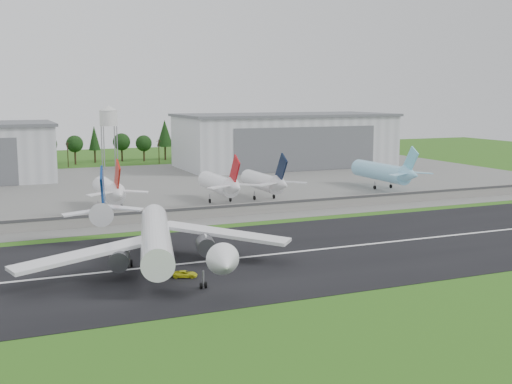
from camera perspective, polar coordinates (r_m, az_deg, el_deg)
name	(u,v)px	position (r m, az deg, el deg)	size (l,w,h in m)	color
ground	(301,265)	(131.23, 4.05, -6.50)	(600.00, 600.00, 0.00)	#2C5714
runway	(280,254)	(139.90, 2.19, -5.51)	(320.00, 60.00, 0.10)	black
runway_centerline	(280,253)	(139.88, 2.19, -5.48)	(220.00, 1.00, 0.02)	white
apron	(156,187)	(242.23, -8.92, 0.44)	(320.00, 150.00, 0.10)	slate
blast_fence	(212,211)	(180.34, -3.89, -1.73)	(240.00, 0.61, 3.50)	gray
hangar_east	(285,140)	(308.51, 2.61, 4.64)	(102.00, 47.00, 25.20)	silver
water_tower	(108,116)	(302.53, -12.98, 6.61)	(8.40, 8.40, 29.40)	#99999E
utility_poles	(115,165)	(319.87, -12.42, 2.32)	(230.00, 3.00, 12.00)	black
treeline	(109,163)	(334.55, -12.90, 2.57)	(320.00, 16.00, 22.00)	black
main_airliner	(157,244)	(129.41, -8.80, -4.57)	(55.78, 58.73, 18.17)	white
ground_vehicle	(185,274)	(122.66, -6.33, -7.26)	(2.14, 4.64, 1.29)	#D0D318
parked_jet_red_a	(110,191)	(194.26, -12.82, 0.12)	(7.36, 31.29, 16.66)	white
parked_jet_red_b	(222,184)	(203.20, -3.08, 0.69)	(7.36, 31.29, 16.64)	white
parked_jet_navy	(266,182)	(208.87, 0.90, 0.91)	(7.36, 31.29, 16.58)	white
parked_jet_skyblue	(385,172)	(237.34, 11.44, 1.75)	(7.36, 37.29, 16.98)	#8ED4F6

